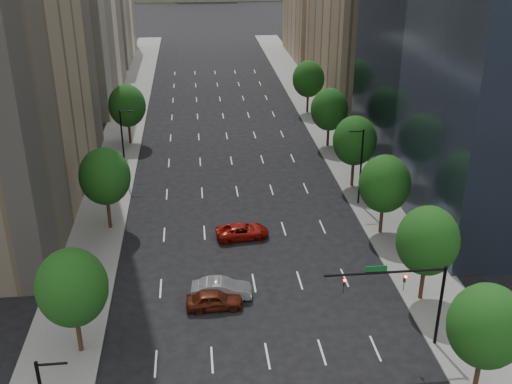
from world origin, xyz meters
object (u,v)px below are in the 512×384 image
object	(u,v)px
car_maroon	(214,300)
car_silver	(222,289)
traffic_signal	(410,290)
car_red_far	(242,231)

from	to	relation	value
car_maroon	car_silver	xyz separation A→B (m)	(0.70, 1.49, 0.05)
car_maroon	traffic_signal	bearing A→B (deg)	-115.95
traffic_signal	car_maroon	bearing A→B (deg)	155.23
traffic_signal	car_maroon	world-z (taller)	traffic_signal
traffic_signal	car_silver	size ratio (longest dim) A/B	1.75
car_maroon	car_red_far	distance (m)	12.42
car_red_far	traffic_signal	bearing A→B (deg)	-156.05
car_maroon	car_red_far	size ratio (longest dim) A/B	0.88
car_maroon	car_red_far	world-z (taller)	car_maroon
traffic_signal	car_maroon	distance (m)	16.26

